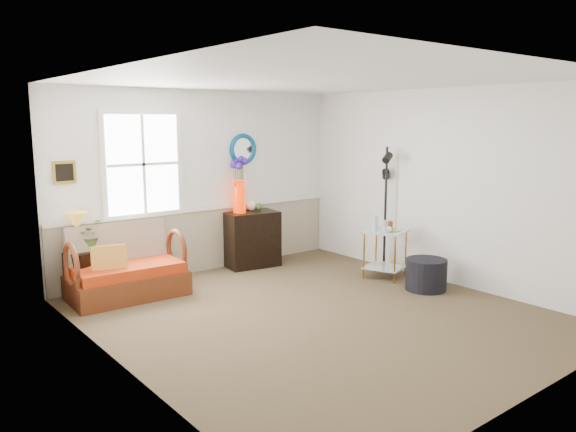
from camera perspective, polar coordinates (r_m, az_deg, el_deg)
floor at (r=6.46m, az=2.90°, el=-9.99°), size 4.50×5.00×0.01m
ceiling at (r=6.10m, az=3.12°, el=13.70°), size 4.50×5.00×0.01m
walls at (r=6.14m, az=3.01°, el=1.51°), size 4.51×5.01×2.60m
wainscot at (r=8.28m, az=-8.52°, el=-2.44°), size 4.46×0.02×0.90m
chair_rail at (r=8.19m, az=-8.57°, el=0.76°), size 4.46×0.04×0.06m
window at (r=7.71m, az=-14.51°, el=5.11°), size 1.14×0.06×1.44m
picture at (r=7.36m, az=-21.79°, el=4.14°), size 0.28×0.03×0.28m
mirror at (r=8.49m, az=-4.63°, el=6.78°), size 0.47×0.07×0.47m
loveseat at (r=7.23m, az=-16.08°, el=-4.48°), size 1.41×0.84×0.90m
throw_pillow at (r=7.06m, az=-17.70°, el=-4.50°), size 0.42×0.19×0.41m
lamp_stand at (r=7.42m, az=-20.09°, el=-5.61°), size 0.43×0.43×0.58m
table_lamp at (r=7.31m, az=-20.64°, el=-1.53°), size 0.34×0.34×0.49m
potted_plant at (r=7.40m, az=-19.49°, el=-2.10°), size 0.50×0.51×0.30m
cabinet at (r=8.47m, az=-3.75°, el=-2.34°), size 0.84×0.61×0.83m
flower_vase at (r=8.28m, az=-4.97°, el=3.11°), size 0.29×0.29×0.81m
side_table at (r=7.96m, az=9.84°, el=-3.84°), size 0.68×0.68×0.67m
tabletop_items at (r=7.87m, az=9.74°, el=-0.68°), size 0.42×0.42×0.22m
floor_lamp at (r=8.29m, az=9.86°, el=0.70°), size 0.32×0.32×1.80m
ottoman at (r=7.53m, az=13.85°, el=-5.78°), size 0.66×0.66×0.41m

